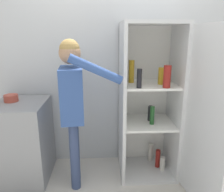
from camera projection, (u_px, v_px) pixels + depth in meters
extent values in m
cube|color=silver|center=(119.00, 63.00, 2.67)|extent=(7.00, 0.06, 2.55)
cube|color=silver|center=(145.00, 169.00, 2.70)|extent=(0.64, 0.57, 0.04)
cube|color=silver|center=(152.00, 23.00, 2.24)|extent=(0.64, 0.57, 0.04)
cube|color=white|center=(144.00, 96.00, 2.72)|extent=(0.64, 0.03, 1.68)
cube|color=silver|center=(122.00, 103.00, 2.45)|extent=(0.04, 0.57, 1.68)
cube|color=silver|center=(175.00, 102.00, 2.48)|extent=(0.03, 0.57, 1.68)
cube|color=white|center=(148.00, 123.00, 2.53)|extent=(0.57, 0.50, 0.02)
cube|color=white|center=(149.00, 85.00, 2.41)|extent=(0.57, 0.50, 0.02)
cube|color=silver|center=(206.00, 122.00, 1.91)|extent=(0.13, 0.64, 1.68)
cylinder|color=maroon|center=(158.00, 158.00, 2.68)|extent=(0.06, 0.06, 0.23)
cylinder|color=#B78C1E|center=(162.00, 76.00, 2.35)|extent=(0.08, 0.08, 0.18)
cylinder|color=#1E5123|center=(152.00, 115.00, 2.44)|extent=(0.05, 0.05, 0.21)
cylinder|color=black|center=(150.00, 113.00, 2.55)|extent=(0.06, 0.06, 0.18)
cylinder|color=beige|center=(162.00, 164.00, 2.62)|extent=(0.06, 0.06, 0.17)
cylinder|color=black|center=(139.00, 78.00, 2.18)|extent=(0.05, 0.05, 0.19)
cylinder|color=#B78C1E|center=(131.00, 71.00, 2.43)|extent=(0.06, 0.06, 0.25)
cylinder|color=maroon|center=(167.00, 77.00, 2.19)|extent=(0.08, 0.08, 0.23)
cylinder|color=beige|center=(151.00, 152.00, 2.81)|extent=(0.06, 0.06, 0.23)
cylinder|color=#384770|center=(75.00, 148.00, 2.45)|extent=(0.10, 0.10, 0.77)
cylinder|color=#384770|center=(75.00, 156.00, 2.29)|extent=(0.10, 0.10, 0.77)
cube|color=#335193|center=(72.00, 94.00, 2.19)|extent=(0.26, 0.41, 0.54)
sphere|color=tan|center=(70.00, 53.00, 2.08)|extent=(0.21, 0.21, 0.21)
sphere|color=#AD894C|center=(70.00, 49.00, 2.07)|extent=(0.19, 0.19, 0.19)
cylinder|color=#335193|center=(73.00, 91.00, 2.41)|extent=(0.08, 0.08, 0.51)
cylinder|color=#335193|center=(96.00, 69.00, 1.94)|extent=(0.50, 0.13, 0.29)
cube|color=gray|center=(24.00, 141.00, 2.48)|extent=(0.55, 0.64, 0.91)
cylinder|color=#B24738|center=(11.00, 98.00, 2.39)|extent=(0.15, 0.15, 0.07)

